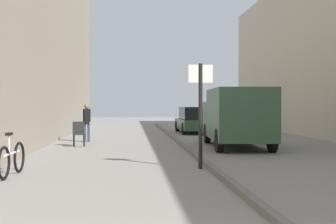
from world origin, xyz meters
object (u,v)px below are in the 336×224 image
at_px(delivery_van, 237,116).
at_px(pedestrian_main_foreground, 87,120).
at_px(street_sign_post, 201,106).
at_px(parked_car, 195,120).
at_px(bicycle_leaning, 12,159).
at_px(cafe_chair_near_window, 79,132).

bearing_deg(delivery_van, pedestrian_main_foreground, 157.01).
relative_size(delivery_van, street_sign_post, 1.95).
bearing_deg(street_sign_post, parked_car, -95.64).
bearing_deg(pedestrian_main_foreground, bicycle_leaning, 75.69).
height_order(pedestrian_main_foreground, cafe_chair_near_window, pedestrian_main_foreground).
distance_m(delivery_van, parked_car, 8.44).
bearing_deg(bicycle_leaning, parked_car, 69.74).
relative_size(delivery_van, parked_car, 1.20).
relative_size(parked_car, bicycle_leaning, 2.39).
relative_size(pedestrian_main_foreground, bicycle_leaning, 0.91).
distance_m(delivery_van, bicycle_leaning, 8.91).
height_order(parked_car, cafe_chair_near_window, parked_car).
bearing_deg(parked_car, cafe_chair_near_window, -127.36).
bearing_deg(cafe_chair_near_window, pedestrian_main_foreground, -105.52).
relative_size(pedestrian_main_foreground, cafe_chair_near_window, 1.71).
xyz_separation_m(parked_car, bicycle_leaning, (-6.20, -14.43, -0.33)).
relative_size(pedestrian_main_foreground, parked_car, 0.38).
bearing_deg(cafe_chair_near_window, bicycle_leaning, 72.03).
relative_size(street_sign_post, bicycle_leaning, 1.47).
xyz_separation_m(street_sign_post, cafe_chair_near_window, (-3.69, 6.11, -1.00)).
bearing_deg(pedestrian_main_foreground, street_sign_post, 104.50).
xyz_separation_m(delivery_van, bicycle_leaning, (-6.53, -6.01, -0.79)).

